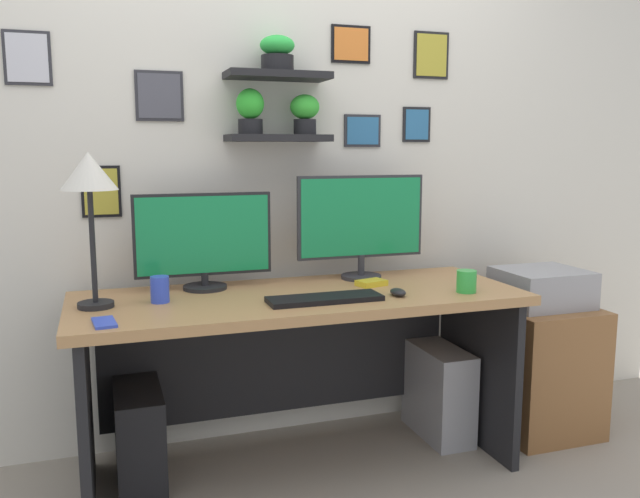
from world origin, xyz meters
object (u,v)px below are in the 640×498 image
at_px(coffee_mug, 466,281).
at_px(drawer_cabinet, 537,367).
at_px(computer_tower_right, 438,391).
at_px(cell_phone, 104,322).
at_px(desk, 297,339).
at_px(scissors_tray, 371,283).
at_px(computer_mouse, 398,292).
at_px(computer_tower_left, 139,437).
at_px(desk_lamp, 89,181).
at_px(keyboard, 325,299).
at_px(printer, 542,287).
at_px(pen_cup, 160,289).
at_px(monitor_right, 361,222).
at_px(monitor_left, 204,240).

relative_size(coffee_mug, drawer_cabinet, 0.15).
bearing_deg(computer_tower_right, cell_phone, -166.77).
distance_m(desk, scissors_tray, 0.40).
distance_m(scissors_tray, computer_tower_right, 0.67).
relative_size(computer_mouse, cell_phone, 0.64).
bearing_deg(computer_tower_left, scissors_tray, -2.38).
relative_size(desk_lamp, computer_tower_left, 1.41).
xyz_separation_m(computer_mouse, cell_phone, (-1.10, -0.07, -0.01)).
height_order(keyboard, coffee_mug, coffee_mug).
bearing_deg(keyboard, printer, 9.75).
distance_m(pen_cup, printer, 1.74).
bearing_deg(printer, drawer_cabinet, 90.00).
xyz_separation_m(desk, computer_tower_right, (0.70, 0.06, -0.34)).
relative_size(desk_lamp, cell_phone, 4.04).
height_order(monitor_right, computer_mouse, monitor_right).
relative_size(keyboard, scissors_tray, 3.67).
bearing_deg(monitor_right, computer_tower_right, -16.41).
relative_size(scissors_tray, drawer_cabinet, 0.20).
height_order(desk, computer_tower_right, desk).
bearing_deg(desk_lamp, pen_cup, 1.32).
height_order(desk, cell_phone, cell_phone).
height_order(coffee_mug, computer_tower_right, coffee_mug).
relative_size(desk, pen_cup, 17.87).
relative_size(keyboard, cell_phone, 3.14).
bearing_deg(desk, scissors_tray, -0.93).
bearing_deg(computer_tower_right, desk_lamp, -176.47).
bearing_deg(desk, monitor_left, 155.31).
bearing_deg(desk, desk_lamp, -177.41).
bearing_deg(printer, monitor_right, 168.09).
height_order(pen_cup, computer_tower_left, pen_cup).
height_order(monitor_left, monitor_right, monitor_right).
bearing_deg(pen_cup, printer, 0.43).
bearing_deg(drawer_cabinet, pen_cup, -179.57).
xyz_separation_m(monitor_left, pen_cup, (-0.20, -0.19, -0.16)).
height_order(coffee_mug, pen_cup, pen_cup).
bearing_deg(cell_phone, desk_lamp, 89.94).
xyz_separation_m(monitor_left, monitor_right, (0.70, 0.00, 0.05)).
bearing_deg(desk_lamp, computer_tower_left, 27.47).
bearing_deg(desk_lamp, monitor_left, 24.51).
height_order(pen_cup, computer_tower_right, pen_cup).
relative_size(monitor_right, drawer_cabinet, 0.98).
distance_m(monitor_right, scissors_tray, 0.29).
xyz_separation_m(monitor_right, keyboard, (-0.30, -0.37, -0.24)).
bearing_deg(printer, scissors_tray, 179.24).
relative_size(desk, coffee_mug, 19.86).
bearing_deg(computer_mouse, desk, 148.19).
xyz_separation_m(desk, keyboard, (0.05, -0.21, 0.21)).
xyz_separation_m(computer_mouse, drawer_cabinet, (0.83, 0.20, -0.46)).
relative_size(desk_lamp, scissors_tray, 4.71).
bearing_deg(computer_tower_right, keyboard, -157.64).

